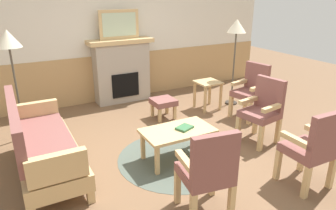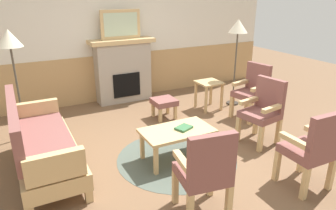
# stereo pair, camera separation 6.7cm
# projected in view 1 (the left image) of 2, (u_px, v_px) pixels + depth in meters

# --- Properties ---
(ground_plane) EXTENTS (14.00, 14.00, 0.00)m
(ground_plane) POSITION_uv_depth(u_px,v_px,m) (179.00, 147.00, 4.64)
(ground_plane) COLOR brown
(wall_back) EXTENTS (7.20, 0.14, 2.70)m
(wall_back) POSITION_uv_depth(u_px,v_px,m) (116.00, 36.00, 6.32)
(wall_back) COLOR silver
(wall_back) RESTS_ON ground_plane
(fireplace) EXTENTS (1.30, 0.44, 1.28)m
(fireplace) POSITION_uv_depth(u_px,v_px,m) (122.00, 70.00, 6.35)
(fireplace) COLOR #A39989
(fireplace) RESTS_ON ground_plane
(framed_picture) EXTENTS (0.80, 0.04, 0.56)m
(framed_picture) POSITION_uv_depth(u_px,v_px,m) (119.00, 24.00, 6.03)
(framed_picture) COLOR tan
(framed_picture) RESTS_ON fireplace
(couch) EXTENTS (0.70, 1.80, 0.98)m
(couch) POSITION_uv_depth(u_px,v_px,m) (42.00, 145.00, 3.84)
(couch) COLOR tan
(couch) RESTS_ON ground_plane
(coffee_table) EXTENTS (0.96, 0.56, 0.44)m
(coffee_table) POSITION_uv_depth(u_px,v_px,m) (178.00, 133.00, 4.19)
(coffee_table) COLOR tan
(coffee_table) RESTS_ON ground_plane
(round_rug) EXTENTS (1.65, 1.65, 0.01)m
(round_rug) POSITION_uv_depth(u_px,v_px,m) (177.00, 158.00, 4.32)
(round_rug) COLOR #4C564C
(round_rug) RESTS_ON ground_plane
(book_on_table) EXTENTS (0.26, 0.23, 0.03)m
(book_on_table) POSITION_uv_depth(u_px,v_px,m) (184.00, 128.00, 4.19)
(book_on_table) COLOR #33663D
(book_on_table) RESTS_ON coffee_table
(footstool) EXTENTS (0.40, 0.40, 0.36)m
(footstool) POSITION_uv_depth(u_px,v_px,m) (163.00, 103.00, 5.59)
(footstool) COLOR tan
(footstool) RESTS_ON ground_plane
(armchair_near_fireplace) EXTENTS (0.56, 0.56, 0.98)m
(armchair_near_fireplace) POSITION_uv_depth(u_px,v_px,m) (252.00, 88.00, 5.56)
(armchair_near_fireplace) COLOR tan
(armchair_near_fireplace) RESTS_ON ground_plane
(armchair_by_window_left) EXTENTS (0.55, 0.55, 0.98)m
(armchair_by_window_left) POSITION_uv_depth(u_px,v_px,m) (263.00, 108.00, 4.65)
(armchair_by_window_left) COLOR tan
(armchair_by_window_left) RESTS_ON ground_plane
(armchair_front_left) EXTENTS (0.49, 0.49, 0.98)m
(armchair_front_left) POSITION_uv_depth(u_px,v_px,m) (314.00, 146.00, 3.53)
(armchair_front_left) COLOR tan
(armchair_front_left) RESTS_ON ground_plane
(armchair_front_center) EXTENTS (0.55, 0.55, 0.98)m
(armchair_front_center) POSITION_uv_depth(u_px,v_px,m) (208.00, 170.00, 3.07)
(armchair_front_center) COLOR tan
(armchair_front_center) RESTS_ON ground_plane
(side_table) EXTENTS (0.44, 0.44, 0.55)m
(side_table) POSITION_uv_depth(u_px,v_px,m) (208.00, 87.00, 5.97)
(side_table) COLOR tan
(side_table) RESTS_ON ground_plane
(floor_lamp_by_couch) EXTENTS (0.36, 0.36, 1.68)m
(floor_lamp_by_couch) POSITION_uv_depth(u_px,v_px,m) (9.00, 46.00, 4.40)
(floor_lamp_by_couch) COLOR #332D28
(floor_lamp_by_couch) RESTS_ON ground_plane
(floor_lamp_by_chairs) EXTENTS (0.36, 0.36, 1.68)m
(floor_lamp_by_chairs) POSITION_uv_depth(u_px,v_px,m) (236.00, 31.00, 5.89)
(floor_lamp_by_chairs) COLOR #332D28
(floor_lamp_by_chairs) RESTS_ON ground_plane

